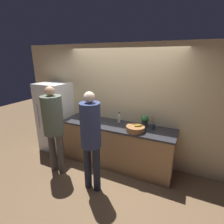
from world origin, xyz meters
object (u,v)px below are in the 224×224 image
refrigerator (56,117)px  bottle_clear (119,119)px  potted_plant (145,121)px  utensil_crock (152,126)px  person_center (91,135)px  person_left (53,122)px  fruit_bowl (135,129)px  cup_black (88,121)px

refrigerator → bottle_clear: size_ratio=7.30×
refrigerator → potted_plant: refrigerator is taller
refrigerator → utensil_crock: (2.42, 0.11, 0.15)m
person_center → person_left: bearing=172.8°
potted_plant → bottle_clear: bearing=-179.3°
fruit_bowl → bottle_clear: bearing=147.5°
fruit_bowl → cup_black: fruit_bowl is taller
person_left → fruit_bowl: 1.61m
person_left → fruit_bowl: person_left is taller
fruit_bowl → refrigerator: bearing=176.0°
person_center → cup_black: size_ratio=23.31×
person_left → bottle_clear: bearing=42.9°
bottle_clear → cup_black: size_ratio=3.03×
person_center → cup_black: person_center is taller
fruit_bowl → cup_black: 1.08m
potted_plant → fruit_bowl: bearing=-106.8°
bottle_clear → potted_plant: size_ratio=0.96×
refrigerator → person_left: person_left is taller
bottle_clear → utensil_crock: bearing=-3.4°
fruit_bowl → utensil_crock: bearing=45.1°
person_center → fruit_bowl: person_center is taller
refrigerator → person_left: size_ratio=0.95×
fruit_bowl → bottle_clear: size_ratio=1.54×
fruit_bowl → utensil_crock: (0.26, 0.26, 0.01)m
refrigerator → fruit_bowl: size_ratio=4.75×
bottle_clear → potted_plant: (0.57, 0.01, 0.04)m
utensil_crock → potted_plant: (-0.17, 0.05, 0.06)m
bottle_clear → cup_black: bottle_clear is taller
person_center → refrigerator: bearing=151.1°
person_center → utensil_crock: (0.80, 1.00, -0.07)m
person_left → utensil_crock: person_left is taller
person_left → utensil_crock: (1.73, 0.88, -0.10)m
utensil_crock → cup_black: bearing=-169.4°
potted_plant → person_center: bearing=-121.1°
person_center → cup_black: bearing=125.7°
person_center → bottle_clear: person_center is taller
fruit_bowl → potted_plant: potted_plant is taller
refrigerator → potted_plant: bearing=4.0°
person_center → potted_plant: 1.23m
person_left → cup_black: 0.76m
fruit_bowl → utensil_crock: utensil_crock is taller
utensil_crock → bottle_clear: size_ratio=1.11×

